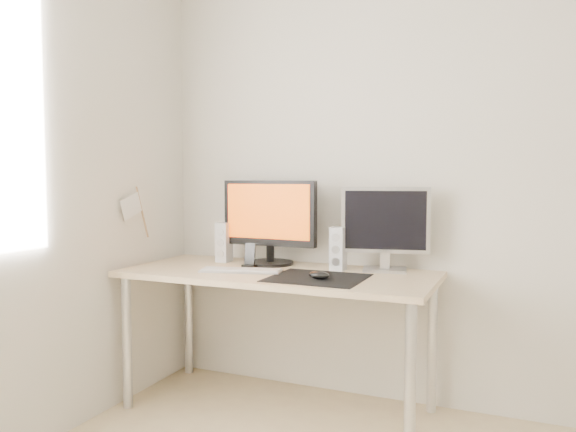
% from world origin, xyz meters
% --- Properties ---
extents(wall_back, '(3.50, 0.00, 3.50)m').
position_xyz_m(wall_back, '(0.00, 1.75, 1.25)').
color(wall_back, silver).
rests_on(wall_back, ground).
extents(mousepad, '(0.45, 0.40, 0.00)m').
position_xyz_m(mousepad, '(-0.68, 1.28, 0.73)').
color(mousepad, black).
rests_on(mousepad, desk).
extents(mouse, '(0.10, 0.06, 0.04)m').
position_xyz_m(mouse, '(-0.66, 1.25, 0.75)').
color(mouse, black).
rests_on(mouse, mousepad).
extents(desk, '(1.60, 0.70, 0.73)m').
position_xyz_m(desk, '(-0.93, 1.38, 0.65)').
color(desk, '#D1B587').
rests_on(desk, ground).
extents(main_monitor, '(0.55, 0.27, 0.47)m').
position_xyz_m(main_monitor, '(-1.07, 1.57, 0.98)').
color(main_monitor, black).
rests_on(main_monitor, desk).
extents(second_monitor, '(0.45, 0.20, 0.43)m').
position_xyz_m(second_monitor, '(-0.43, 1.60, 0.97)').
color(second_monitor, '#BABABC').
rests_on(second_monitor, desk).
extents(speaker_left, '(0.07, 0.09, 0.23)m').
position_xyz_m(speaker_left, '(-1.35, 1.55, 0.84)').
color(speaker_left, silver).
rests_on(speaker_left, desk).
extents(speaker_right, '(0.07, 0.09, 0.23)m').
position_xyz_m(speaker_right, '(-0.66, 1.53, 0.84)').
color(speaker_right, silver).
rests_on(speaker_right, desk).
extents(keyboard, '(0.44, 0.22, 0.02)m').
position_xyz_m(keyboard, '(-1.10, 1.29, 0.74)').
color(keyboard, '#B5B5B7').
rests_on(keyboard, desk).
extents(phone_dock, '(0.07, 0.06, 0.13)m').
position_xyz_m(phone_dock, '(-1.12, 1.44, 0.77)').
color(phone_dock, black).
rests_on(phone_dock, desk).
extents(pennant, '(0.01, 0.23, 0.29)m').
position_xyz_m(pennant, '(-1.72, 1.24, 1.05)').
color(pennant, '#A57F54').
rests_on(pennant, wall_left).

